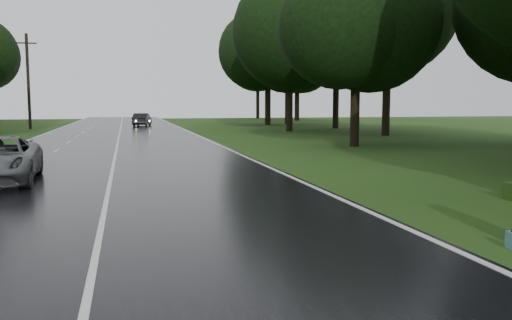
{
  "coord_description": "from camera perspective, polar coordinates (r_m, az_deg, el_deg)",
  "views": [
    {
      "loc": [
        0.53,
        -9.27,
        2.47
      ],
      "look_at": [
        3.58,
        3.15,
        1.1
      ],
      "focal_mm": 37.09,
      "sensor_mm": 36.0,
      "label": 1
    }
  ],
  "objects": [
    {
      "name": "road",
      "position": [
        29.38,
        -14.81,
        1.13
      ],
      "size": [
        12.0,
        140.0,
        0.04
      ],
      "primitive_type": "cube",
      "color": "black",
      "rests_on": "ground"
    },
    {
      "name": "tree_right_d",
      "position": [
        31.06,
        10.54,
        1.45
      ],
      "size": [
        7.82,
        7.82,
        12.21
      ],
      "primitive_type": null,
      "color": "black",
      "rests_on": "ground"
    },
    {
      "name": "tree_right_e",
      "position": [
        47.38,
        3.62,
        3.12
      ],
      "size": [
        9.39,
        9.39,
        14.68
      ],
      "primitive_type": null,
      "color": "black",
      "rests_on": "ground"
    },
    {
      "name": "lane_center",
      "position": [
        29.37,
        -14.81,
        1.18
      ],
      "size": [
        0.12,
        140.0,
        0.01
      ],
      "primitive_type": "cube",
      "color": "silver",
      "rests_on": "road"
    },
    {
      "name": "far_car",
      "position": [
        58.52,
        -12.19,
        4.28
      ],
      "size": [
        2.23,
        4.4,
        1.38
      ],
      "primitive_type": "imported",
      "rotation": [
        0.0,
        0.0,
        2.95
      ],
      "color": "black",
      "rests_on": "road"
    },
    {
      "name": "utility_pole_far",
      "position": [
        55.83,
        -23.15,
        3.09
      ],
      "size": [
        1.8,
        0.28,
        9.11
      ],
      "primitive_type": null,
      "color": "black",
      "rests_on": "ground"
    },
    {
      "name": "ground",
      "position": [
        9.61,
        -16.7,
        -9.05
      ],
      "size": [
        160.0,
        160.0,
        0.0
      ],
      "primitive_type": "plane",
      "color": "#244314",
      "rests_on": "ground"
    },
    {
      "name": "tree_right_f",
      "position": [
        61.3,
        1.27,
        3.81
      ],
      "size": [
        9.72,
        9.72,
        15.18
      ],
      "primitive_type": null,
      "color": "black",
      "rests_on": "ground"
    }
  ]
}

